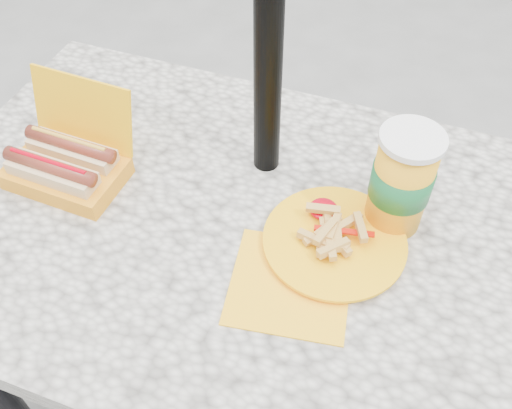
% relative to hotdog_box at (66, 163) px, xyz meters
% --- Properties ---
extents(ground, '(60.00, 60.00, 0.00)m').
position_rel_hotdog_box_xyz_m(ground, '(0.34, 0.01, -0.79)').
color(ground, slate).
extents(picnic_table, '(1.20, 0.80, 0.75)m').
position_rel_hotdog_box_xyz_m(picnic_table, '(0.34, 0.01, -0.15)').
color(picnic_table, beige).
rests_on(picnic_table, ground).
extents(hotdog_box, '(0.22, 0.18, 0.17)m').
position_rel_hotdog_box_xyz_m(hotdog_box, '(0.00, 0.00, 0.00)').
color(hotdog_box, '#FFB20B').
rests_on(hotdog_box, picnic_table).
extents(fries_plate, '(0.28, 0.34, 0.05)m').
position_rel_hotdog_box_xyz_m(fries_plate, '(0.51, 0.01, -0.03)').
color(fries_plate, yellow).
rests_on(fries_plate, picnic_table).
extents(soda_cup, '(0.11, 0.11, 0.20)m').
position_rel_hotdog_box_xyz_m(soda_cup, '(0.60, 0.11, 0.06)').
color(soda_cup, '#FFA918').
rests_on(soda_cup, picnic_table).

